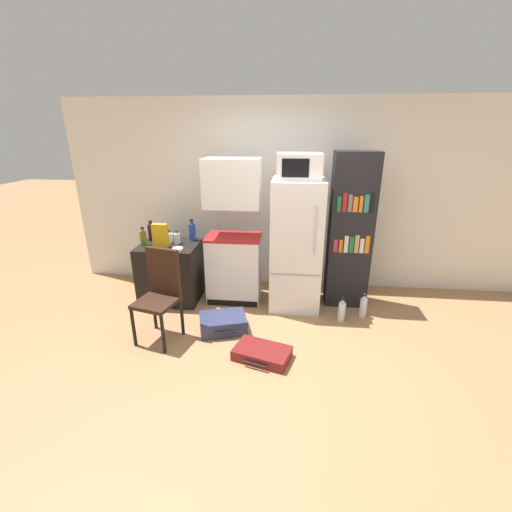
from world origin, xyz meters
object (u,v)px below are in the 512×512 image
object	(u,v)px
bowl	(178,249)
bottle_amber_beer	(167,234)
kitchen_hutch	(234,239)
side_table	(171,272)
water_bottle_middle	(363,307)
bottle_olive_oil	(143,238)
cereal_box	(160,236)
suitcase_small_flat	(223,323)
chair	(160,288)
refrigerator	(296,245)
microwave	(299,166)
bottle_milk_white	(170,238)
water_bottle_front	(342,311)
bottle_wine_dark	(151,232)
bottle_blue_soda	(192,231)
suitcase_large_flat	(262,353)
bookshelf	(350,232)
bottle_clear_short	(177,238)

from	to	relation	value
bowl	bottle_amber_beer	bearing A→B (deg)	123.58
kitchen_hutch	bowl	size ratio (longest dim) A/B	13.86
side_table	water_bottle_middle	world-z (taller)	side_table
bottle_olive_oil	cereal_box	distance (m)	0.25
bottle_amber_beer	water_bottle_middle	size ratio (longest dim) A/B	0.60
bottle_amber_beer	suitcase_small_flat	distance (m)	1.53
cereal_box	chair	xyz separation A→B (m)	(0.27, -0.79, -0.34)
water_bottle_middle	refrigerator	bearing A→B (deg)	163.13
side_table	microwave	xyz separation A→B (m)	(1.65, 0.00, 1.39)
bottle_milk_white	chair	xyz separation A→B (m)	(0.21, -0.96, -0.26)
side_table	water_bottle_front	size ratio (longest dim) A/B	2.54
bottle_wine_dark	cereal_box	world-z (taller)	cereal_box
microwave	chair	world-z (taller)	microwave
bottle_wine_dark	cereal_box	size ratio (longest dim) A/B	0.90
cereal_box	bottle_olive_oil	bearing A→B (deg)	171.65
bottle_milk_white	bottle_blue_soda	xyz separation A→B (m)	(0.26, 0.15, 0.05)
bottle_wine_dark	chair	xyz separation A→B (m)	(0.50, -1.05, -0.30)
bottle_milk_white	suitcase_large_flat	bearing A→B (deg)	-43.34
refrigerator	bottle_blue_soda	size ratio (longest dim) A/B	5.60
bottle_wine_dark	water_bottle_front	bearing A→B (deg)	-11.83
bowl	suitcase_large_flat	xyz separation A→B (m)	(1.14, -0.96, -0.73)
side_table	bookshelf	distance (m)	2.39
cereal_box	water_bottle_middle	xyz separation A→B (m)	(2.55, -0.14, -0.79)
microwave	water_bottle_front	xyz separation A→B (m)	(0.57, -0.38, -1.65)
side_table	bottle_blue_soda	world-z (taller)	bottle_blue_soda
microwave	suitcase_small_flat	world-z (taller)	microwave
bottle_blue_soda	bottle_amber_beer	size ratio (longest dim) A/B	1.54
bottle_clear_short	bowl	bearing A→B (deg)	-70.85
chair	water_bottle_middle	bearing A→B (deg)	29.73
bottle_milk_white	water_bottle_front	world-z (taller)	bottle_milk_white
refrigerator	bottle_wine_dark	xyz separation A→B (m)	(-1.93, 0.15, 0.07)
side_table	bottle_wine_dark	world-z (taller)	bottle_wine_dark
bottle_milk_white	bottle_amber_beer	size ratio (longest dim) A/B	0.86
bottle_amber_beer	suitcase_large_flat	distance (m)	2.15
chair	water_bottle_middle	size ratio (longest dim) A/B	3.22
bottle_amber_beer	microwave	bearing A→B (deg)	-6.59
cereal_box	water_bottle_middle	size ratio (longest dim) A/B	0.96
cereal_box	bottle_amber_beer	bearing A→B (deg)	96.22
bowl	chair	distance (m)	0.70
bottle_clear_short	bowl	size ratio (longest dim) A/B	1.27
side_table	suitcase_large_flat	world-z (taller)	side_table
bookshelf	cereal_box	size ratio (longest dim) A/B	6.49
water_bottle_middle	bowl	bearing A→B (deg)	179.56
bottle_clear_short	chair	bearing A→B (deg)	-83.34
microwave	bottle_olive_oil	bearing A→B (deg)	-177.71
bookshelf	bottle_milk_white	size ratio (longest dim) A/B	11.96
refrigerator	cereal_box	distance (m)	1.71
kitchen_hutch	cereal_box	xyz separation A→B (m)	(-0.90, -0.19, 0.07)
microwave	water_bottle_middle	size ratio (longest dim) A/B	1.64
chair	water_bottle_middle	world-z (taller)	chair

